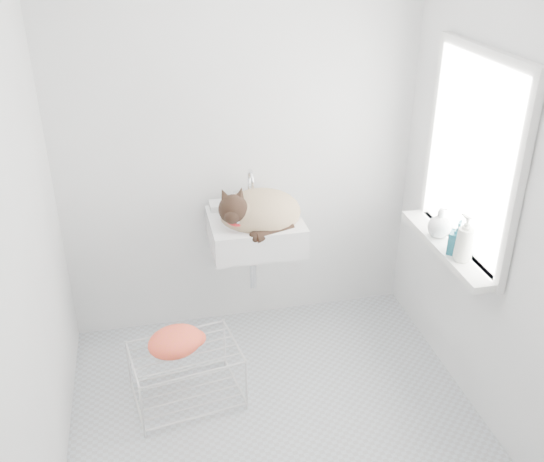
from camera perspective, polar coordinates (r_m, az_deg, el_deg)
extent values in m
cube|color=#ACB4BB|center=(3.55, 0.31, -16.63)|extent=(2.20, 2.00, 0.02)
cube|color=white|center=(3.74, -3.04, 8.38)|extent=(2.20, 0.02, 2.50)
cube|color=white|center=(3.23, 19.82, 3.61)|extent=(0.02, 2.00, 2.50)
cube|color=white|center=(2.82, -22.00, -0.27)|extent=(0.02, 2.00, 2.50)
cube|color=white|center=(3.34, 18.16, 6.54)|extent=(0.01, 0.80, 1.00)
cube|color=white|center=(3.34, 17.93, 6.53)|extent=(0.04, 0.90, 1.10)
cube|color=white|center=(3.52, 15.88, -1.44)|extent=(0.16, 0.88, 0.04)
cube|color=white|center=(3.66, -1.57, 1.19)|extent=(0.54, 0.47, 0.22)
ellipsoid|color=tan|center=(3.64, -1.08, 1.59)|extent=(0.48, 0.42, 0.24)
sphere|color=black|center=(3.50, -3.70, 2.40)|extent=(0.18, 0.18, 0.17)
torus|color=red|center=(3.52, -3.35, 1.67)|extent=(0.16, 0.15, 0.07)
cube|color=silver|center=(3.57, -7.88, -13.30)|extent=(0.63, 0.48, 0.34)
ellipsoid|color=orange|center=(3.44, -8.89, -10.50)|extent=(0.37, 0.32, 0.13)
imported|color=white|center=(3.37, 17.11, -2.57)|extent=(0.10, 0.10, 0.21)
imported|color=#1A5F70|center=(3.42, 16.56, -1.99)|extent=(0.12, 0.12, 0.18)
imported|color=white|center=(3.58, 15.08, -0.44)|extent=(0.18, 0.18, 0.17)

